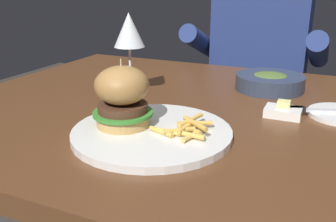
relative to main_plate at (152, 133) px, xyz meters
The scene contains 9 objects.
dining_table 0.22m from the main_plate, 71.53° to the left, with size 1.27×0.92×0.74m.
main_plate is the anchor object (origin of this frame).
burger_sandwich 0.09m from the main_plate, behind, with size 0.12×0.12×0.13m.
fries_pile 0.07m from the main_plate, ahead, with size 0.11×0.11×0.02m.
wine_glass 0.32m from the main_plate, 127.52° to the left, with size 0.08×0.08×0.21m.
table_knife 0.37m from the main_plate, 41.62° to the left, with size 0.21×0.08×0.01m.
butter_dish 0.30m from the main_plate, 45.27° to the left, with size 0.08×0.05×0.04m.
soup_bowl 0.44m from the main_plate, 70.41° to the left, with size 0.18×0.18×0.05m.
diner_person 0.94m from the main_plate, 88.67° to the left, with size 0.51×0.36×1.18m.
Camera 1 is at (0.23, -0.78, 1.02)m, focal length 40.00 mm.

